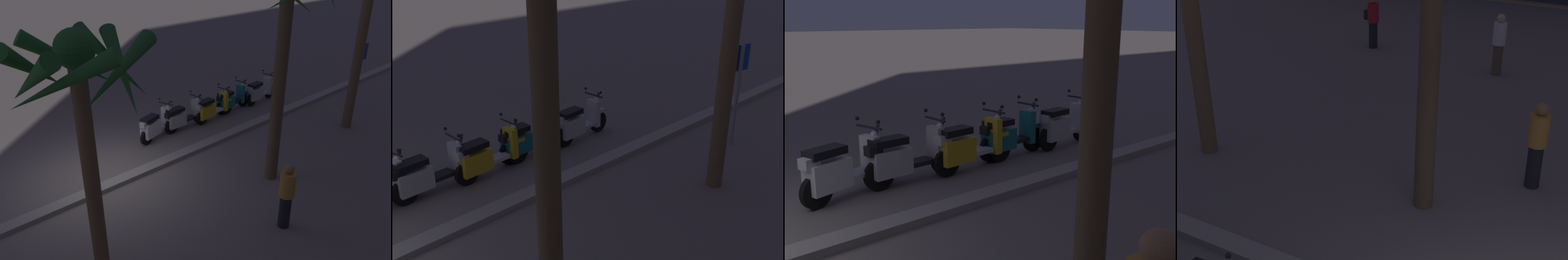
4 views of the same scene
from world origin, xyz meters
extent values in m
plane|color=slate|center=(0.00, 0.00, 0.00)|extent=(200.00, 200.00, 0.00)
cube|color=gray|center=(0.00, 0.54, 0.06)|extent=(60.00, 0.36, 0.12)
cylinder|color=black|center=(-8.13, -0.82, 0.26)|extent=(0.53, 0.14, 0.52)
cylinder|color=black|center=(-6.93, -0.72, 0.26)|extent=(0.53, 0.14, 0.52)
cube|color=silver|center=(-7.58, -0.77, 0.32)|extent=(0.62, 0.33, 0.08)
cube|color=silver|center=(-7.15, -0.74, 0.44)|extent=(0.70, 0.37, 0.45)
cube|color=black|center=(-7.13, -0.74, 0.80)|extent=(0.62, 0.35, 0.12)
cube|color=silver|center=(-7.95, -0.80, 0.55)|extent=(0.17, 0.35, 0.66)
cube|color=silver|center=(-8.13, -0.82, 0.55)|extent=(0.33, 0.18, 0.08)
cylinder|color=#333338|center=(-8.03, -0.81, 0.70)|extent=(0.29, 0.09, 0.69)
cylinder|color=black|center=(-7.95, -0.80, 1.02)|extent=(0.08, 0.56, 0.04)
sphere|color=white|center=(-8.05, -0.81, 0.88)|extent=(0.12, 0.12, 0.12)
cube|color=silver|center=(-6.85, -0.72, 0.70)|extent=(0.25, 0.22, 0.16)
sphere|color=black|center=(-7.92, -1.04, 1.14)|extent=(0.07, 0.07, 0.07)
sphere|color=black|center=(-7.95, -0.56, 1.14)|extent=(0.07, 0.07, 0.07)
cylinder|color=black|center=(-6.67, -0.92, 0.26)|extent=(0.52, 0.11, 0.52)
cylinder|color=black|center=(-5.47, -0.89, 0.26)|extent=(0.52, 0.11, 0.52)
cube|color=black|center=(-6.12, -0.91, 0.32)|extent=(0.61, 0.29, 0.08)
cube|color=#197075|center=(-5.69, -0.90, 0.41)|extent=(0.69, 0.34, 0.42)
cube|color=black|center=(-5.67, -0.90, 0.75)|extent=(0.61, 0.31, 0.12)
cube|color=#197075|center=(-6.49, -0.92, 0.55)|extent=(0.15, 0.34, 0.66)
cube|color=#197075|center=(-6.67, -0.92, 0.55)|extent=(0.32, 0.17, 0.08)
cylinder|color=#333338|center=(-6.57, -0.92, 0.70)|extent=(0.28, 0.08, 0.69)
cylinder|color=black|center=(-6.49, -0.92, 1.02)|extent=(0.05, 0.56, 0.04)
sphere|color=white|center=(-6.59, -0.92, 0.88)|extent=(0.12, 0.12, 0.12)
cube|color=black|center=(-5.39, -0.89, 0.65)|extent=(0.24, 0.21, 0.16)
sphere|color=black|center=(-6.46, -1.16, 1.14)|extent=(0.07, 0.07, 0.07)
sphere|color=black|center=(-6.48, -0.68, 1.14)|extent=(0.07, 0.07, 0.07)
cylinder|color=black|center=(-5.62, -0.80, 0.26)|extent=(0.53, 0.13, 0.52)
cylinder|color=black|center=(-4.31, -0.72, 0.26)|extent=(0.53, 0.13, 0.52)
cube|color=silver|center=(-5.02, -0.76, 0.32)|extent=(0.62, 0.32, 0.08)
cube|color=gold|center=(-4.53, -0.74, 0.43)|extent=(0.70, 0.36, 0.44)
cube|color=black|center=(-4.51, -0.73, 0.78)|extent=(0.62, 0.33, 0.12)
cube|color=gold|center=(-5.44, -0.79, 0.55)|extent=(0.16, 0.35, 0.66)
cube|color=gold|center=(-5.62, -0.80, 0.55)|extent=(0.33, 0.18, 0.08)
cylinder|color=#333338|center=(-5.52, -0.79, 0.70)|extent=(0.29, 0.09, 0.69)
cylinder|color=black|center=(-5.44, -0.79, 1.02)|extent=(0.07, 0.56, 0.04)
sphere|color=white|center=(-5.54, -0.80, 0.88)|extent=(0.12, 0.12, 0.12)
cube|color=silver|center=(-4.23, -0.72, 0.68)|extent=(0.25, 0.21, 0.16)
sphere|color=black|center=(-5.41, -1.03, 1.14)|extent=(0.07, 0.07, 0.07)
sphere|color=black|center=(-5.44, -0.55, 1.14)|extent=(0.07, 0.07, 0.07)
cylinder|color=black|center=(-4.38, -0.91, 0.26)|extent=(0.52, 0.12, 0.52)
cylinder|color=black|center=(-3.07, -0.86, 0.26)|extent=(0.52, 0.12, 0.52)
cube|color=black|center=(-3.77, -0.89, 0.32)|extent=(0.61, 0.30, 0.08)
cube|color=silver|center=(-3.29, -0.87, 0.43)|extent=(0.69, 0.34, 0.44)
cube|color=black|center=(-3.27, -0.87, 0.78)|extent=(0.61, 0.32, 0.12)
cube|color=silver|center=(-4.20, -0.91, 0.55)|extent=(0.15, 0.34, 0.66)
cube|color=silver|center=(-4.38, -0.91, 0.55)|extent=(0.33, 0.17, 0.08)
cylinder|color=#333338|center=(-4.28, -0.91, 0.70)|extent=(0.29, 0.08, 0.69)
cylinder|color=black|center=(-4.20, -0.91, 1.02)|extent=(0.06, 0.56, 0.04)
sphere|color=white|center=(-4.30, -0.91, 0.88)|extent=(0.12, 0.12, 0.12)
cube|color=black|center=(-2.99, -0.86, 0.68)|extent=(0.25, 0.21, 0.16)
sphere|color=black|center=(-4.17, -1.15, 1.14)|extent=(0.07, 0.07, 0.07)
sphere|color=black|center=(-4.19, -0.67, 1.14)|extent=(0.07, 0.07, 0.07)
cylinder|color=black|center=(-3.20, -1.11, 0.26)|extent=(0.53, 0.24, 0.52)
cylinder|color=black|center=(-2.01, -0.77, 0.26)|extent=(0.53, 0.24, 0.52)
cube|color=silver|center=(-2.66, -0.96, 0.32)|extent=(0.65, 0.43, 0.08)
cube|color=white|center=(-2.22, -0.83, 0.45)|extent=(0.74, 0.49, 0.45)
cube|color=black|center=(-2.20, -0.83, 0.81)|extent=(0.66, 0.45, 0.12)
cube|color=white|center=(-3.03, -1.06, 0.55)|extent=(0.23, 0.37, 0.66)
cube|color=white|center=(-3.20, -1.11, 0.55)|extent=(0.35, 0.24, 0.08)
cylinder|color=#333338|center=(-3.11, -1.08, 0.70)|extent=(0.29, 0.14, 0.69)
cylinder|color=black|center=(-3.03, -1.06, 1.02)|extent=(0.19, 0.55, 0.04)
sphere|color=white|center=(-3.13, -1.09, 0.88)|extent=(0.12, 0.12, 0.12)
cube|color=silver|center=(-1.93, -0.75, 0.71)|extent=(0.29, 0.26, 0.16)
sphere|color=black|center=(-2.95, -1.29, 1.14)|extent=(0.07, 0.07, 0.07)
sphere|color=black|center=(-3.08, -0.82, 1.14)|extent=(0.07, 0.07, 0.07)
cylinder|color=#939399|center=(-9.88, 1.94, 1.20)|extent=(0.09, 0.09, 2.40)
cube|color=#1947B7|center=(-9.89, 1.88, 2.10)|extent=(0.59, 0.15, 0.60)
cube|color=white|center=(-9.89, 1.87, 2.10)|extent=(0.33, 0.08, 0.33)
cylinder|color=brown|center=(-7.91, 2.73, 3.02)|extent=(0.31, 0.31, 6.04)
cylinder|color=brown|center=(-3.40, 3.04, 2.63)|extent=(0.33, 0.33, 5.26)
cylinder|color=brown|center=(1.77, 3.06, 2.20)|extent=(0.28, 0.28, 4.39)
sphere|color=#286B2D|center=(1.77, 3.06, 4.39)|extent=(0.62, 0.62, 0.62)
cone|color=#286B2D|center=(2.50, 3.10, 4.05)|extent=(0.37, 1.62, 1.12)
cone|color=#286B2D|center=(2.28, 3.64, 4.12)|extent=(1.44, 1.30, 1.00)
cone|color=#286B2D|center=(1.50, 3.80, 4.16)|extent=(1.68, 0.85, 0.91)
cone|color=#286B2D|center=(1.11, 3.24, 3.97)|extent=(0.68, 1.55, 1.26)
cone|color=#286B2D|center=(1.07, 2.87, 4.04)|extent=(0.69, 1.62, 1.14)
cone|color=#286B2D|center=(1.58, 2.37, 4.02)|extent=(1.60, 0.70, 1.17)
cone|color=#286B2D|center=(2.21, 2.49, 4.03)|extent=(1.43, 1.20, 1.16)
cylinder|color=black|center=(-1.97, 4.52, 0.40)|extent=(0.26, 0.26, 0.81)
cylinder|color=gold|center=(-1.97, 4.52, 1.09)|extent=(0.34, 0.34, 0.57)
sphere|color=#9E704C|center=(-1.97, 4.52, 1.49)|extent=(0.22, 0.22, 0.22)
camera|label=1|loc=(4.34, 8.59, 5.85)|focal=36.79mm
camera|label=2|loc=(-0.15, 7.13, 4.89)|focal=44.30mm
camera|label=3|loc=(0.27, 5.70, 2.70)|focal=43.18mm
camera|label=4|loc=(-0.14, -4.48, 5.28)|focal=52.64mm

